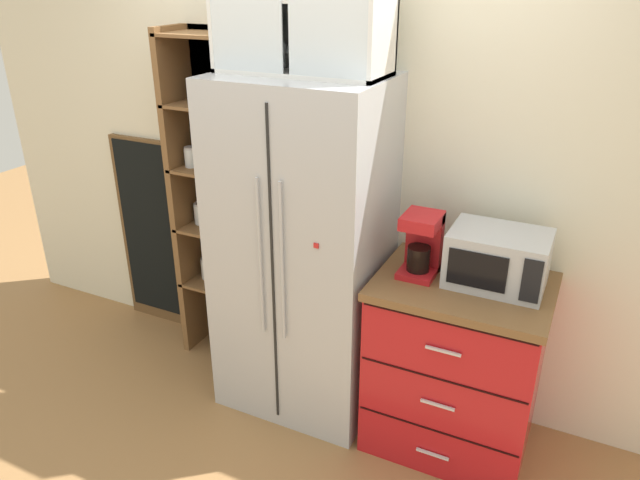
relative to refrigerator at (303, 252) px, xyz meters
The scene contains 12 objects.
ground_plane 0.92m from the refrigerator, 90.00° to the right, with size 10.59×10.59×0.00m, color #9E7042.
wall_back_cream 0.51m from the refrigerator, 90.00° to the left, with size 4.90×0.10×2.55m, color silver.
refrigerator is the anchor object (origin of this frame).
pantry_shelf_column 0.73m from the refrigerator, 161.22° to the left, with size 0.49×0.32×2.00m.
counter_cabinet 0.96m from the refrigerator, ahead, with size 0.82×0.64×0.93m.
microwave 0.99m from the refrigerator, ahead, with size 0.44×0.33×0.26m.
coffee_maker 0.65m from the refrigerator, ahead, with size 0.17×0.20×0.31m.
mug_cream 0.86m from the refrigerator, ahead, with size 0.11×0.08×0.10m.
bottle_clear 0.86m from the refrigerator, ahead, with size 0.07×0.07×0.25m.
bottle_cobalt 0.86m from the refrigerator, ahead, with size 0.07×0.07×0.26m.
upper_cabinet 1.23m from the refrigerator, 90.00° to the left, with size 0.80×0.32×0.64m.
chalkboard_menu 1.31m from the refrigerator, 166.98° to the left, with size 0.60×0.04×1.31m.
Camera 1 is at (1.31, -2.45, 2.26)m, focal length 33.19 mm.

